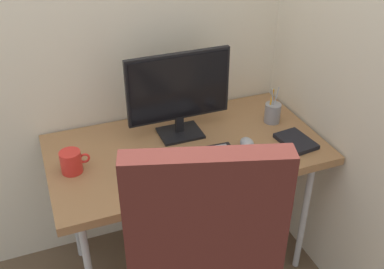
# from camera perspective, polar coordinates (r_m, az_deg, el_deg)

# --- Properties ---
(ground_plane) EXTENTS (8.00, 8.00, 0.00)m
(ground_plane) POSITION_cam_1_polar(r_m,az_deg,el_deg) (2.52, -0.63, -15.39)
(ground_plane) COLOR brown
(desk) EXTENTS (1.22, 0.66, 0.73)m
(desk) POSITION_cam_1_polar(r_m,az_deg,el_deg) (2.07, -0.74, -2.60)
(desk) COLOR #996B42
(desk) RESTS_ON ground_plane
(monitor) EXTENTS (0.48, 0.16, 0.40)m
(monitor) POSITION_cam_1_polar(r_m,az_deg,el_deg) (2.03, -1.66, 5.48)
(monitor) COLOR black
(monitor) RESTS_ON desk
(keyboard) EXTENTS (0.49, 0.17, 0.02)m
(keyboard) POSITION_cam_1_polar(r_m,az_deg,el_deg) (1.92, -1.22, -3.44)
(keyboard) COLOR black
(keyboard) RESTS_ON desk
(mouse) EXTENTS (0.07, 0.09, 0.04)m
(mouse) POSITION_cam_1_polar(r_m,az_deg,el_deg) (2.04, 6.93, -1.09)
(mouse) COLOR #9EA0A5
(mouse) RESTS_ON desk
(pen_holder) EXTENTS (0.08, 0.08, 0.19)m
(pen_holder) POSITION_cam_1_polar(r_m,az_deg,el_deg) (2.23, 10.09, 2.74)
(pen_holder) COLOR gray
(pen_holder) RESTS_ON desk
(notebook) EXTENTS (0.15, 0.19, 0.02)m
(notebook) POSITION_cam_1_polar(r_m,az_deg,el_deg) (2.11, 12.94, -0.83)
(notebook) COLOR black
(notebook) RESTS_ON desk
(coffee_mug) EXTENTS (0.12, 0.09, 0.10)m
(coffee_mug) POSITION_cam_1_polar(r_m,az_deg,el_deg) (1.92, -14.92, -3.34)
(coffee_mug) COLOR red
(coffee_mug) RESTS_ON desk
(desk_clamp_accessory) EXTENTS (0.06, 0.06, 0.06)m
(desk_clamp_accessory) POSITION_cam_1_polar(r_m,az_deg,el_deg) (1.76, -5.56, -6.58)
(desk_clamp_accessory) COLOR orange
(desk_clamp_accessory) RESTS_ON desk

